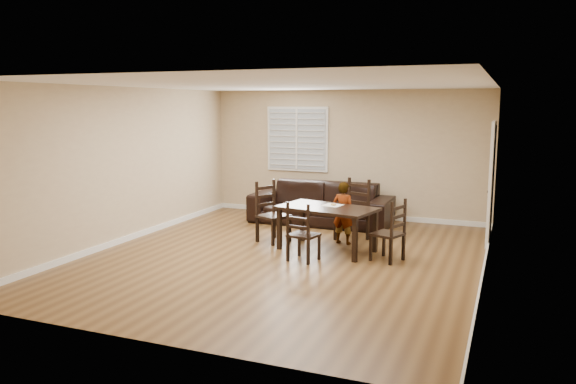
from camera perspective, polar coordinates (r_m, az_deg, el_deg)
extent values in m
plane|color=brown|center=(8.97, -0.38, -6.62)|extent=(7.00, 7.00, 0.00)
cube|color=tan|center=(12.00, 5.94, 3.84)|extent=(6.00, 0.04, 2.70)
cube|color=tan|center=(5.66, -13.91, -2.07)|extent=(6.00, 0.04, 2.70)
cube|color=tan|center=(10.22, -16.19, 2.65)|extent=(0.04, 7.00, 2.70)
cube|color=tan|center=(8.07, 19.73, 0.90)|extent=(0.04, 7.00, 2.70)
cube|color=white|center=(8.65, -0.40, 10.89)|extent=(6.00, 7.00, 0.04)
cube|color=white|center=(12.28, 0.94, 5.40)|extent=(1.40, 0.08, 1.40)
cube|color=white|center=(10.30, 19.96, 0.69)|extent=(0.06, 0.94, 2.05)
cylinder|color=#332114|center=(10.01, 19.70, 0.05)|extent=(0.06, 0.06, 0.02)
cube|color=white|center=(12.17, 5.83, -2.28)|extent=(6.00, 0.03, 0.10)
cube|color=white|center=(10.42, -15.82, -4.48)|extent=(0.03, 7.00, 0.10)
cube|color=white|center=(8.34, 19.16, -7.97)|extent=(0.03, 7.00, 0.10)
cube|color=black|center=(9.23, 3.99, -1.66)|extent=(1.72, 1.19, 0.04)
cube|color=black|center=(9.37, -0.88, -3.77)|extent=(0.08, 0.08, 0.69)
cube|color=black|center=(8.67, 6.81, -4.88)|extent=(0.08, 0.08, 0.69)
cube|color=black|center=(9.96, 1.49, -3.01)|extent=(0.08, 0.08, 0.69)
cube|color=black|center=(9.30, 8.85, -3.97)|extent=(0.08, 0.08, 0.69)
cube|color=black|center=(10.03, 6.49, -2.25)|extent=(0.62, 0.60, 0.04)
cube|color=black|center=(10.19, 7.18, -1.66)|extent=(0.48, 0.21, 1.09)
cube|color=black|center=(10.05, 4.82, -3.64)|extent=(0.06, 0.06, 0.45)
cube|color=black|center=(9.81, 6.80, -3.99)|extent=(0.06, 0.06, 0.45)
cube|color=black|center=(10.36, 6.15, -3.28)|extent=(0.06, 0.06, 0.45)
cube|color=black|center=(10.12, 8.09, -3.61)|extent=(0.06, 0.06, 0.45)
cube|color=black|center=(8.69, 1.60, -4.40)|extent=(0.48, 0.46, 0.04)
cube|color=black|center=(8.53, 1.00, -4.21)|extent=(0.42, 0.11, 0.93)
cube|color=black|center=(8.80, 3.18, -5.66)|extent=(0.04, 0.04, 0.38)
cube|color=black|center=(8.97, 1.14, -5.36)|extent=(0.04, 0.04, 0.38)
cube|color=black|center=(8.51, 2.08, -6.15)|extent=(0.04, 0.04, 0.38)
cube|color=black|center=(8.70, 0.00, -5.82)|extent=(0.04, 0.04, 0.38)
cube|color=black|center=(9.85, -1.47, -2.46)|extent=(0.60, 0.62, 0.04)
cube|color=black|center=(9.98, -2.30, -1.87)|extent=(0.22, 0.46, 1.07)
cube|color=black|center=(9.62, -1.55, -4.20)|extent=(0.06, 0.06, 0.44)
cube|color=black|center=(9.91, 0.18, -3.81)|extent=(0.06, 0.06, 0.44)
cube|color=black|center=(9.89, -3.12, -3.84)|extent=(0.06, 0.06, 0.44)
cube|color=black|center=(10.17, -1.39, -3.48)|extent=(0.06, 0.06, 0.44)
cube|color=black|center=(8.81, 10.07, -4.24)|extent=(0.53, 0.55, 0.04)
cube|color=black|center=(8.71, 11.12, -3.97)|extent=(0.18, 0.43, 0.97)
cube|color=black|center=(9.11, 9.71, -5.21)|extent=(0.05, 0.05, 0.40)
cube|color=black|center=(8.80, 8.40, -5.68)|extent=(0.05, 0.05, 0.40)
cube|color=black|center=(8.94, 11.63, -5.54)|extent=(0.05, 0.05, 0.40)
cube|color=black|center=(8.62, 10.36, -6.04)|extent=(0.05, 0.05, 0.40)
imported|color=gray|center=(9.75, 5.65, -2.12)|extent=(0.44, 0.32, 1.09)
cube|color=beige|center=(9.37, 4.53, -1.35)|extent=(0.35, 0.35, 0.00)
torus|color=#B48D40|center=(9.36, 4.63, -1.26)|extent=(0.09, 0.09, 0.03)
torus|color=white|center=(9.36, 4.63, -1.20)|extent=(0.08, 0.08, 0.02)
imported|color=black|center=(11.39, 3.35, -1.15)|extent=(2.84, 1.11, 0.83)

